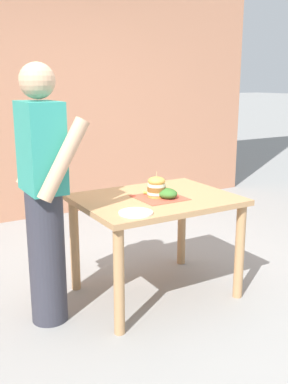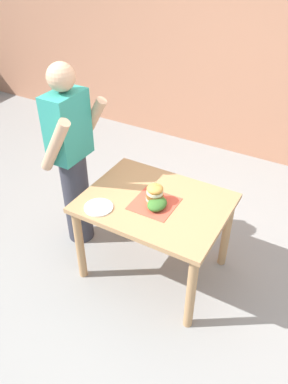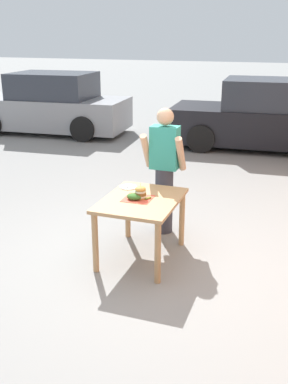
{
  "view_description": "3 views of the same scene",
  "coord_description": "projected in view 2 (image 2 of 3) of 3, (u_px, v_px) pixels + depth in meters",
  "views": [
    {
      "loc": [
        -2.67,
        1.67,
        1.59
      ],
      "look_at": [
        0.0,
        0.1,
        0.81
      ],
      "focal_mm": 42.0,
      "sensor_mm": 36.0,
      "label": 1
    },
    {
      "loc": [
        -2.03,
        -1.07,
        2.52
      ],
      "look_at": [
        0.0,
        0.1,
        0.81
      ],
      "focal_mm": 35.0,
      "sensor_mm": 36.0,
      "label": 2
    },
    {
      "loc": [
        1.67,
        -4.6,
        2.58
      ],
      "look_at": [
        0.0,
        0.1,
        0.81
      ],
      "focal_mm": 42.0,
      "sensor_mm": 36.0,
      "label": 3
    }
  ],
  "objects": [
    {
      "name": "patio_table",
      "position": [
        155.0,
        213.0,
        2.96
      ],
      "size": [
        0.86,
        1.11,
        0.76
      ],
      "color": "tan",
      "rests_on": "ground"
    },
    {
      "name": "sandwich",
      "position": [
        155.0,
        193.0,
        2.84
      ],
      "size": [
        0.14,
        0.14,
        0.19
      ],
      "color": "gold",
      "rests_on": "serving_paper"
    },
    {
      "name": "serving_paper",
      "position": [
        154.0,
        204.0,
        2.86
      ],
      "size": [
        0.33,
        0.33,
        0.0
      ],
      "primitive_type": "cube",
      "rotation": [
        0.0,
        0.0,
        0.01
      ],
      "color": "#D64C38",
      "rests_on": "patio_table"
    },
    {
      "name": "side_salad",
      "position": [
        157.0,
        204.0,
        2.8
      ],
      "size": [
        0.18,
        0.14,
        0.07
      ],
      "primitive_type": "ellipsoid",
      "color": "#386B28",
      "rests_on": "patio_table"
    },
    {
      "name": "pickle_spear",
      "position": [
        159.0,
        194.0,
        2.94
      ],
      "size": [
        0.06,
        0.08,
        0.02
      ],
      "primitive_type": "cylinder",
      "rotation": [
        0.0,
        1.57,
        1.02
      ],
      "color": "#8EA83D",
      "rests_on": "serving_paper"
    },
    {
      "name": "side_plate_with_forks",
      "position": [
        99.0,
        207.0,
        2.82
      ],
      "size": [
        0.22,
        0.22,
        0.02
      ],
      "color": "white",
      "rests_on": "patio_table"
    },
    {
      "name": "ground_plane",
      "position": [
        154.0,
        268.0,
        3.34
      ],
      "size": [
        80.0,
        80.0,
        0.0
      ],
      "primitive_type": "plane",
      "color": "gray"
    },
    {
      "name": "diner_across_table",
      "position": [
        72.0,
        158.0,
        3.17
      ],
      "size": [
        0.55,
        0.35,
        1.69
      ],
      "color": "#33333D",
      "rests_on": "ground"
    }
  ]
}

